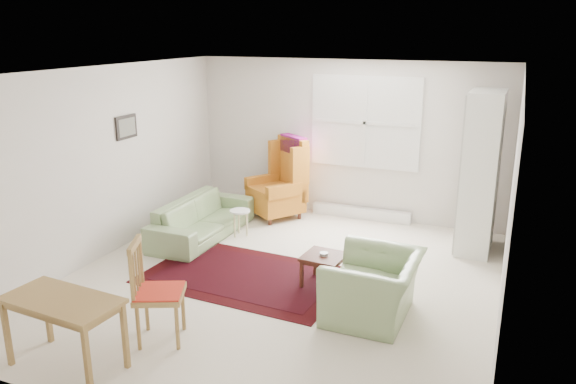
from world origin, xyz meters
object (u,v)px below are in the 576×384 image
at_px(sofa, 202,211).
at_px(stool, 240,223).
at_px(wingback_chair, 276,178).
at_px(armchair, 374,281).
at_px(desk_chair, 160,291).
at_px(coffee_table, 324,270).
at_px(cabinet, 481,173).
at_px(desk, 65,333).

relative_size(sofa, stool, 4.84).
xyz_separation_m(wingback_chair, stool, (-0.15, -0.98, -0.46)).
xyz_separation_m(sofa, armchair, (2.90, -1.39, 0.02)).
bearing_deg(desk_chair, stool, -11.95).
bearing_deg(wingback_chair, coffee_table, -18.90).
xyz_separation_m(coffee_table, cabinet, (1.57, 1.88, 0.90)).
distance_m(armchair, wingback_chair, 3.46).
distance_m(wingback_chair, cabinet, 3.14).
height_order(desk, desk_chair, desk_chair).
height_order(wingback_chair, coffee_table, wingback_chair).
xyz_separation_m(stool, desk, (0.08, -3.59, 0.14)).
bearing_deg(armchair, coffee_table, -124.75).
bearing_deg(coffee_table, desk_chair, -121.34).
bearing_deg(stool, wingback_chair, 81.42).
bearing_deg(armchair, desk, -48.97).
relative_size(wingback_chair, coffee_table, 2.80).
bearing_deg(wingback_chair, armchair, -14.29).
height_order(coffee_table, stool, stool).
bearing_deg(wingback_chair, desk_chair, -48.34).
xyz_separation_m(cabinet, desk_chair, (-2.64, -3.64, -0.57)).
bearing_deg(coffee_table, wingback_chair, 126.17).
bearing_deg(cabinet, wingback_chair, 177.50).
bearing_deg(sofa, coffee_table, -111.61).
distance_m(coffee_table, desk_chair, 2.09).
xyz_separation_m(armchair, stool, (-2.40, 1.64, -0.21)).
height_order(armchair, desk, armchair).
bearing_deg(sofa, desk_chair, -157.16).
height_order(armchair, coffee_table, armchair).
height_order(wingback_chair, desk, wingback_chair).
xyz_separation_m(cabinet, desk, (-3.16, -4.35, -0.75)).
relative_size(wingback_chair, desk, 1.23).
bearing_deg(desk, coffee_table, 57.17).
distance_m(sofa, wingback_chair, 1.40).
bearing_deg(stool, coffee_table, -33.58).
xyz_separation_m(sofa, desk, (0.57, -3.34, -0.05)).
relative_size(sofa, wingback_chair, 1.47).
distance_m(wingback_chair, coffee_table, 2.63).
bearing_deg(sofa, cabinet, -74.66).
distance_m(sofa, desk_chair, 2.86).
relative_size(stool, cabinet, 0.18).
bearing_deg(desk, sofa, 99.74).
distance_m(sofa, coffee_table, 2.35).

